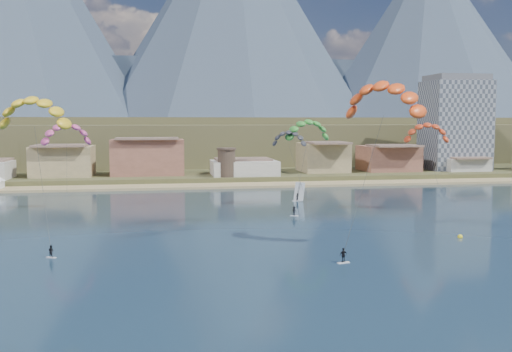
% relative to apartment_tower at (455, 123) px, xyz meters
% --- Properties ---
extents(ground, '(2400.00, 2400.00, 0.00)m').
position_rel_apartment_tower_xyz_m(ground, '(-85.00, -128.00, -17.82)').
color(ground, black).
rests_on(ground, ground).
extents(beach, '(2200.00, 12.00, 0.90)m').
position_rel_apartment_tower_xyz_m(beach, '(-85.00, -22.00, -17.57)').
color(beach, tan).
rests_on(beach, ground).
extents(land, '(2200.00, 900.00, 4.00)m').
position_rel_apartment_tower_xyz_m(land, '(-85.00, 432.00, -17.82)').
color(land, brown).
rests_on(land, ground).
extents(foothills, '(940.00, 210.00, 18.00)m').
position_rel_apartment_tower_xyz_m(foothills, '(-62.61, 104.47, -8.74)').
color(foothills, brown).
rests_on(foothills, ground).
extents(mountain_ridge, '(2060.00, 480.00, 400.00)m').
position_rel_apartment_tower_xyz_m(mountain_ridge, '(-99.60, 695.65, 132.49)').
color(mountain_ridge, '#324254').
rests_on(mountain_ridge, ground).
extents(town, '(400.00, 24.00, 12.00)m').
position_rel_apartment_tower_xyz_m(town, '(-125.00, -6.00, -9.82)').
color(town, beige).
rests_on(town, ground).
extents(apartment_tower, '(20.00, 16.00, 32.00)m').
position_rel_apartment_tower_xyz_m(apartment_tower, '(0.00, 0.00, 0.00)').
color(apartment_tower, gray).
rests_on(apartment_tower, ground).
extents(watchtower, '(5.82, 5.82, 8.60)m').
position_rel_apartment_tower_xyz_m(watchtower, '(-80.00, -14.00, -11.45)').
color(watchtower, '#47382D').
rests_on(watchtower, ground).
extents(kitesurfer_yellow, '(11.88, 14.67, 23.86)m').
position_rel_apartment_tower_xyz_m(kitesurfer_yellow, '(-118.00, -92.31, 2.51)').
color(kitesurfer_yellow, silver).
rests_on(kitesurfer_yellow, ground).
extents(kitesurfer_orange, '(15.49, 14.53, 25.89)m').
position_rel_apartment_tower_xyz_m(kitesurfer_orange, '(-67.88, -104.33, 4.42)').
color(kitesurfer_orange, silver).
rests_on(kitesurfer_orange, ground).
extents(kitesurfer_green, '(12.09, 16.13, 21.59)m').
position_rel_apartment_tower_xyz_m(kitesurfer_green, '(-68.02, -62.13, -0.74)').
color(kitesurfer_green, silver).
rests_on(kitesurfer_green, ground).
extents(distant_kite_pink, '(10.99, 7.65, 19.82)m').
position_rel_apartment_tower_xyz_m(distant_kite_pink, '(-118.07, -61.64, -1.24)').
color(distant_kite_pink, '#262626').
rests_on(distant_kite_pink, ground).
extents(distant_kite_dark, '(8.17, 6.81, 17.97)m').
position_rel_apartment_tower_xyz_m(distant_kite_dark, '(-72.19, -62.68, -2.51)').
color(distant_kite_dark, '#262626').
rests_on(distant_kite_dark, ground).
extents(distant_kite_orange, '(9.93, 6.91, 19.73)m').
position_rel_apartment_tower_xyz_m(distant_kite_orange, '(-46.05, -73.39, -1.08)').
color(distant_kite_orange, '#262626').
rests_on(distant_kite_orange, ground).
extents(windsurfer, '(2.50, 2.73, 4.33)m').
position_rel_apartment_tower_xyz_m(windsurfer, '(-68.00, -54.21, -16.44)').
color(windsurfer, silver).
rests_on(windsurfer, ground).
extents(buoy, '(0.79, 0.79, 0.79)m').
position_rel_apartment_tower_xyz_m(buoy, '(-52.79, -99.73, -17.68)').
color(buoy, yellow).
rests_on(buoy, ground).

